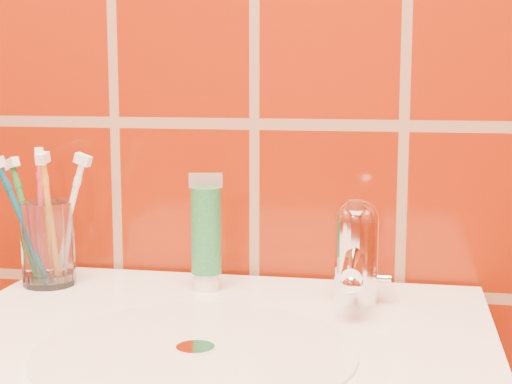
# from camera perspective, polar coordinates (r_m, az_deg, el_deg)

# --- Properties ---
(glass_tumbler) EXTENTS (0.08, 0.08, 0.10)m
(glass_tumbler) POSITION_cam_1_polar(r_m,az_deg,el_deg) (0.98, -14.89, -3.64)
(glass_tumbler) COLOR white
(glass_tumbler) RESTS_ON pedestal_sink
(toothpaste_tube) EXTENTS (0.04, 0.04, 0.14)m
(toothpaste_tube) POSITION_cam_1_polar(r_m,az_deg,el_deg) (0.92, -3.64, -3.19)
(toothpaste_tube) COLOR white
(toothpaste_tube) RESTS_ON pedestal_sink
(faucet) EXTENTS (0.05, 0.11, 0.12)m
(faucet) POSITION_cam_1_polar(r_m,az_deg,el_deg) (0.87, 7.29, -4.09)
(faucet) COLOR white
(faucet) RESTS_ON pedestal_sink
(toothbrush_0) EXTENTS (0.08, 0.12, 0.18)m
(toothbrush_0) POSITION_cam_1_polar(r_m,az_deg,el_deg) (1.00, -15.38, -1.70)
(toothbrush_0) COLOR #A92432
(toothbrush_0) RESTS_ON glass_tumbler
(toothbrush_1) EXTENTS (0.02, 0.07, 0.18)m
(toothbrush_1) POSITION_cam_1_polar(r_m,az_deg,el_deg) (0.96, -14.79, -2.03)
(toothbrush_1) COLOR orange
(toothbrush_1) RESTS_ON glass_tumbler
(toothbrush_2) EXTENTS (0.12, 0.11, 0.17)m
(toothbrush_2) POSITION_cam_1_polar(r_m,az_deg,el_deg) (0.97, -16.53, -2.21)
(toothbrush_2) COLOR navy
(toothbrush_2) RESTS_ON glass_tumbler
(toothbrush_3) EXTENTS (0.13, 0.11, 0.17)m
(toothbrush_3) POSITION_cam_1_polar(r_m,az_deg,el_deg) (0.99, -16.28, -2.10)
(toothbrush_3) COLOR #1E722F
(toothbrush_3) RESTS_ON glass_tumbler
(toothbrush_4) EXTENTS (0.09, 0.08, 0.17)m
(toothbrush_4) POSITION_cam_1_polar(r_m,az_deg,el_deg) (0.97, -13.53, -1.99)
(toothbrush_4) COLOR white
(toothbrush_4) RESTS_ON glass_tumbler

